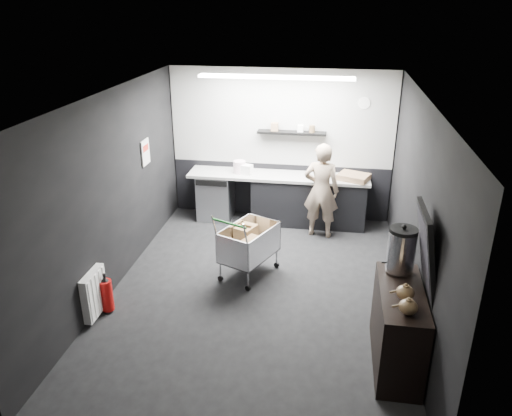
# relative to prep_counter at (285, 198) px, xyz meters

# --- Properties ---
(floor) EXTENTS (5.50, 5.50, 0.00)m
(floor) POSITION_rel_prep_counter_xyz_m (-0.14, -2.42, -0.46)
(floor) COLOR black
(floor) RESTS_ON ground
(ceiling) EXTENTS (5.50, 5.50, 0.00)m
(ceiling) POSITION_rel_prep_counter_xyz_m (-0.14, -2.42, 2.24)
(ceiling) COLOR white
(ceiling) RESTS_ON wall_back
(wall_back) EXTENTS (5.50, 0.00, 5.50)m
(wall_back) POSITION_rel_prep_counter_xyz_m (-0.14, 0.33, 0.89)
(wall_back) COLOR black
(wall_back) RESTS_ON floor
(wall_front) EXTENTS (5.50, 0.00, 5.50)m
(wall_front) POSITION_rel_prep_counter_xyz_m (-0.14, -5.17, 0.89)
(wall_front) COLOR black
(wall_front) RESTS_ON floor
(wall_left) EXTENTS (0.00, 5.50, 5.50)m
(wall_left) POSITION_rel_prep_counter_xyz_m (-2.14, -2.42, 0.89)
(wall_left) COLOR black
(wall_left) RESTS_ON floor
(wall_right) EXTENTS (0.00, 5.50, 5.50)m
(wall_right) POSITION_rel_prep_counter_xyz_m (1.86, -2.42, 0.89)
(wall_right) COLOR black
(wall_right) RESTS_ON floor
(kitchen_wall_panel) EXTENTS (3.95, 0.02, 1.70)m
(kitchen_wall_panel) POSITION_rel_prep_counter_xyz_m (-0.14, 0.31, 1.39)
(kitchen_wall_panel) COLOR #B0B0AB
(kitchen_wall_panel) RESTS_ON wall_back
(dado_panel) EXTENTS (3.95, 0.02, 1.00)m
(dado_panel) POSITION_rel_prep_counter_xyz_m (-0.14, 0.31, 0.04)
(dado_panel) COLOR black
(dado_panel) RESTS_ON wall_back
(floating_shelf) EXTENTS (1.20, 0.22, 0.04)m
(floating_shelf) POSITION_rel_prep_counter_xyz_m (0.06, 0.20, 1.16)
(floating_shelf) COLOR black
(floating_shelf) RESTS_ON wall_back
(wall_clock) EXTENTS (0.20, 0.03, 0.20)m
(wall_clock) POSITION_rel_prep_counter_xyz_m (1.26, 0.30, 1.69)
(wall_clock) COLOR white
(wall_clock) RESTS_ON wall_back
(poster) EXTENTS (0.02, 0.30, 0.40)m
(poster) POSITION_rel_prep_counter_xyz_m (-2.12, -1.12, 1.09)
(poster) COLOR silver
(poster) RESTS_ON wall_left
(poster_red_band) EXTENTS (0.02, 0.22, 0.10)m
(poster_red_band) POSITION_rel_prep_counter_xyz_m (-2.11, -1.12, 1.16)
(poster_red_band) COLOR red
(poster_red_band) RESTS_ON poster
(radiator) EXTENTS (0.10, 0.50, 0.60)m
(radiator) POSITION_rel_prep_counter_xyz_m (-2.08, -3.32, -0.11)
(radiator) COLOR white
(radiator) RESTS_ON wall_left
(ceiling_strip) EXTENTS (2.40, 0.20, 0.04)m
(ceiling_strip) POSITION_rel_prep_counter_xyz_m (-0.14, -0.57, 2.21)
(ceiling_strip) COLOR white
(ceiling_strip) RESTS_ON ceiling
(prep_counter) EXTENTS (3.20, 0.61, 0.90)m
(prep_counter) POSITION_rel_prep_counter_xyz_m (0.00, 0.00, 0.00)
(prep_counter) COLOR black
(prep_counter) RESTS_ON floor
(person) EXTENTS (0.64, 0.46, 1.63)m
(person) POSITION_rel_prep_counter_xyz_m (0.64, -0.45, 0.36)
(person) COLOR beige
(person) RESTS_ON floor
(shopping_cart) EXTENTS (0.91, 1.15, 1.03)m
(shopping_cart) POSITION_rel_prep_counter_xyz_m (-0.33, -1.95, 0.03)
(shopping_cart) COLOR silver
(shopping_cart) RESTS_ON floor
(sideboard) EXTENTS (0.53, 1.24, 1.86)m
(sideboard) POSITION_rel_prep_counter_xyz_m (1.62, -3.58, 0.13)
(sideboard) COLOR black
(sideboard) RESTS_ON floor
(fire_extinguisher) EXTENTS (0.16, 0.16, 0.53)m
(fire_extinguisher) POSITION_rel_prep_counter_xyz_m (-1.99, -3.18, -0.20)
(fire_extinguisher) COLOR #AC0C0B
(fire_extinguisher) RESTS_ON floor
(cardboard_box) EXTENTS (0.61, 0.54, 0.10)m
(cardboard_box) POSITION_rel_prep_counter_xyz_m (1.17, -0.05, 0.49)
(cardboard_box) COLOR #8B6A4A
(cardboard_box) RESTS_ON prep_counter
(pink_tub) EXTENTS (0.22, 0.22, 0.22)m
(pink_tub) POSITION_rel_prep_counter_xyz_m (-0.83, 0.00, 0.55)
(pink_tub) COLOR white
(pink_tub) RESTS_ON prep_counter
(white_container) EXTENTS (0.22, 0.19, 0.17)m
(white_container) POSITION_rel_prep_counter_xyz_m (-0.69, -0.05, 0.53)
(white_container) COLOR white
(white_container) RESTS_ON prep_counter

